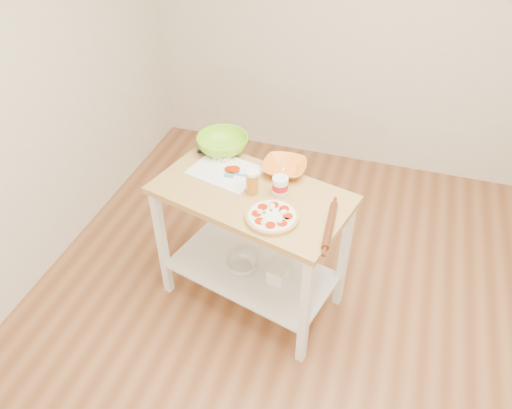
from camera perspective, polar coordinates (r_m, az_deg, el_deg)
The scene contains 13 objects.
room_shell at distance 2.20m, azimuth 9.23°, elevation 2.41°, with size 4.04×4.54×2.74m.
prep_island at distance 3.02m, azimuth -0.51°, elevation -2.36°, with size 1.24×0.87×0.90m.
pizza at distance 2.66m, azimuth 1.87°, elevation -1.37°, with size 0.29×0.29×0.05m.
cutting_board at distance 3.01m, azimuth -3.49°, elevation 3.91°, with size 0.46×0.39×0.04m.
spatula at distance 2.96m, azimuth -2.33°, elevation 3.36°, with size 0.15×0.05×0.01m.
knife at distance 3.16m, azimuth -4.94°, elevation 5.93°, with size 0.27×0.08×0.01m.
orange_bowl at distance 3.00m, azimuth 3.27°, elevation 4.21°, with size 0.26×0.26×0.06m, color orange.
green_bowl at distance 3.18m, azimuth -3.83°, elevation 6.95°, with size 0.32×0.32×0.10m, color #80D21E.
beer_pint at distance 2.80m, azimuth -0.45°, elevation 2.57°, with size 0.07×0.07×0.15m.
yogurt_tub at distance 2.81m, azimuth 2.79°, elevation 2.15°, with size 0.09×0.09×0.20m.
rolling_pin at distance 2.63m, azimuth 8.43°, elevation -2.39°, with size 0.04×0.04×0.35m, color #5C2A15.
shelf_glass_bowl at distance 3.27m, azimuth -1.59°, elevation -6.89°, with size 0.21×0.21×0.06m, color silver.
shelf_bin at distance 3.18m, azimuth 2.50°, elevation -8.06°, with size 0.11×0.11×0.11m, color white.
Camera 1 is at (0.20, -1.76, 2.66)m, focal length 35.00 mm.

